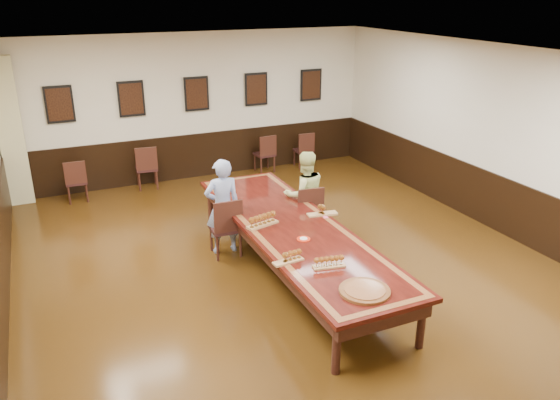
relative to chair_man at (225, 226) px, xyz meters
name	(u,v)px	position (x,y,z in m)	size (l,w,h in m)	color
floor	(293,272)	(0.74, -0.99, -0.51)	(8.00, 10.00, 0.02)	black
ceiling	(296,57)	(0.74, -0.99, 2.71)	(8.00, 10.00, 0.02)	white
wall_back	(196,107)	(0.74, 4.02, 1.10)	(8.00, 0.02, 3.20)	beige
wall_right	(506,142)	(4.75, -0.99, 1.10)	(0.02, 10.00, 3.20)	beige
chair_man	(225,226)	(0.00, 0.00, 0.00)	(0.46, 0.51, 0.99)	black
chair_woman	(306,211)	(1.47, 0.03, -0.01)	(0.46, 0.50, 0.97)	black
spare_chair_a	(76,180)	(-1.97, 3.49, -0.06)	(0.41, 0.45, 0.88)	black
spare_chair_b	(146,167)	(-0.52, 3.70, -0.02)	(0.45, 0.49, 0.95)	black
spare_chair_c	(264,153)	(2.23, 3.70, -0.05)	(0.42, 0.46, 0.90)	black
spare_chair_d	(303,149)	(3.23, 3.66, -0.07)	(0.40, 0.44, 0.86)	black
person_man	(223,207)	(0.00, 0.11, 0.30)	(0.58, 0.38, 1.58)	#4967B6
person_woman	(305,194)	(1.48, 0.13, 0.27)	(0.76, 0.59, 1.52)	#E1EC93
pink_phone	(325,217)	(1.34, -0.85, 0.26)	(0.06, 0.13, 0.01)	#F65284
curtain	(11,133)	(-3.01, 3.83, 0.95)	(0.45, 0.18, 2.90)	#C6C188
wainscoting	(294,242)	(0.74, -0.99, 0.00)	(8.00, 10.00, 1.00)	black
conference_table	(294,235)	(0.74, -0.99, 0.11)	(1.40, 5.00, 0.76)	black
posters	(197,94)	(0.74, 3.94, 1.40)	(6.14, 0.04, 0.74)	black
flight_a	(262,220)	(0.34, -0.77, 0.34)	(0.53, 0.28, 0.19)	#9E7342
flight_b	(322,210)	(1.34, -0.77, 0.34)	(0.49, 0.21, 0.18)	#9E7342
flight_c	(290,257)	(0.22, -1.97, 0.33)	(0.42, 0.16, 0.16)	#9E7342
flight_d	(329,262)	(0.61, -2.31, 0.33)	(0.44, 0.20, 0.16)	#9E7342
red_plate_grp	(304,239)	(0.68, -1.45, 0.26)	(0.19, 0.19, 0.03)	red
carved_platter	(365,291)	(0.69, -3.02, 0.28)	(0.77, 0.77, 0.05)	#4E270F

